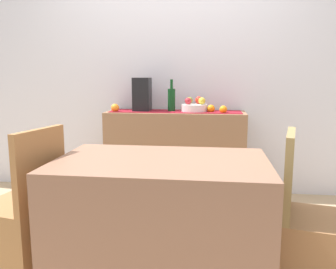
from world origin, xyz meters
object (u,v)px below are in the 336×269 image
(wine_bottle, at_px, (172,99))
(coffee_maker, at_px, (142,95))
(chair_by_corner, at_px, (317,250))
(dining_table, at_px, (162,224))
(fruit_bowl, at_px, (194,108))
(chair_near_window, at_px, (22,233))
(sideboard_console, at_px, (175,155))

(wine_bottle, xyz_separation_m, coffee_maker, (-0.29, 0.00, 0.04))
(chair_by_corner, bearing_deg, dining_table, -179.75)
(fruit_bowl, xyz_separation_m, chair_by_corner, (0.75, -1.50, -0.62))
(wine_bottle, bearing_deg, chair_by_corner, -57.25)
(coffee_maker, bearing_deg, chair_near_window, -105.96)
(fruit_bowl, height_order, chair_near_window, fruit_bowl)
(fruit_bowl, relative_size, wine_bottle, 0.80)
(dining_table, xyz_separation_m, chair_by_corner, (0.84, 0.00, -0.10))
(coffee_maker, bearing_deg, wine_bottle, -0.00)
(fruit_bowl, xyz_separation_m, coffee_maker, (-0.50, 0.00, 0.12))
(chair_by_corner, bearing_deg, sideboard_console, 121.76)
(sideboard_console, distance_m, wine_bottle, 0.54)
(chair_by_corner, bearing_deg, chair_near_window, -179.76)
(coffee_maker, height_order, dining_table, coffee_maker)
(dining_table, distance_m, chair_near_window, 0.85)
(fruit_bowl, height_order, dining_table, fruit_bowl)
(wine_bottle, distance_m, coffee_maker, 0.29)
(fruit_bowl, bearing_deg, coffee_maker, 180.00)
(fruit_bowl, relative_size, chair_by_corner, 0.27)
(fruit_bowl, height_order, coffee_maker, coffee_maker)
(dining_table, height_order, chair_by_corner, chair_by_corner)
(fruit_bowl, height_order, wine_bottle, wine_bottle)
(coffee_maker, height_order, chair_near_window, coffee_maker)
(chair_by_corner, bearing_deg, coffee_maker, 129.93)
(coffee_maker, bearing_deg, fruit_bowl, 0.00)
(coffee_maker, bearing_deg, dining_table, -74.67)
(wine_bottle, xyz_separation_m, chair_by_corner, (0.96, -1.50, -0.70))
(fruit_bowl, bearing_deg, chair_near_window, -121.79)
(sideboard_console, height_order, chair_by_corner, chair_by_corner)
(wine_bottle, bearing_deg, coffee_maker, 180.00)
(fruit_bowl, bearing_deg, dining_table, -93.46)
(fruit_bowl, relative_size, coffee_maker, 0.76)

